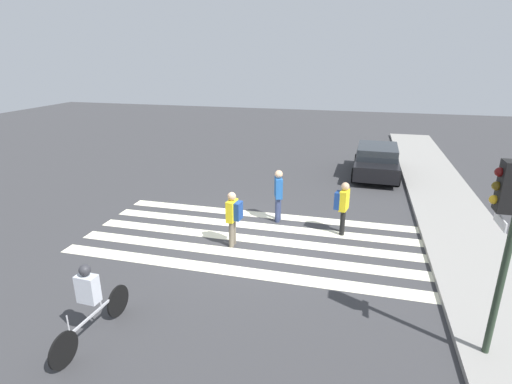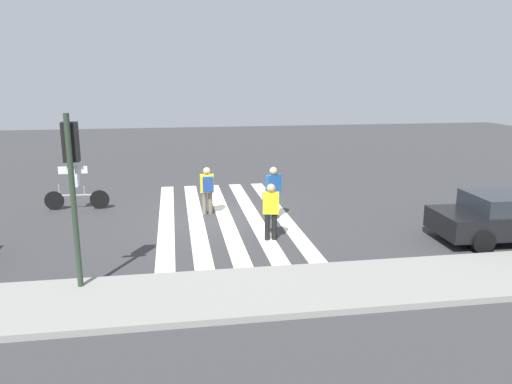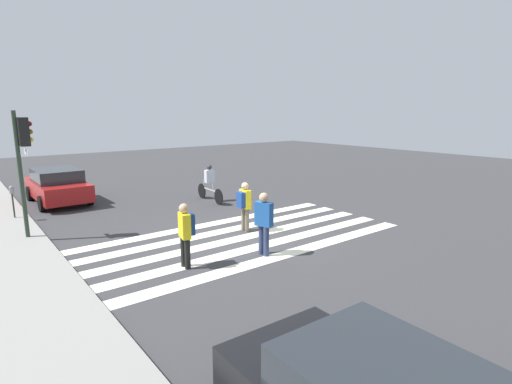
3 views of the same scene
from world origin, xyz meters
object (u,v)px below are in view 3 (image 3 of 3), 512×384
(traffic_light, at_px, (23,151))
(pedestrian_adult_yellow_jacket, at_px, (244,203))
(parking_meter, at_px, (12,195))
(cyclist_far_lane, at_px, (210,182))
(pedestrian_adult_blue_shirt, at_px, (186,230))
(pedestrian_adult_tall_backpack, at_px, (264,220))
(car_parked_far_curb, at_px, (58,186))

(traffic_light, distance_m, pedestrian_adult_yellow_jacket, 6.80)
(parking_meter, height_order, cyclist_far_lane, cyclist_far_lane)
(pedestrian_adult_yellow_jacket, bearing_deg, traffic_light, -113.67)
(traffic_light, relative_size, pedestrian_adult_blue_shirt, 2.35)
(pedestrian_adult_tall_backpack, height_order, cyclist_far_lane, pedestrian_adult_tall_backpack)
(cyclist_far_lane, bearing_deg, pedestrian_adult_blue_shirt, 147.65)
(pedestrian_adult_blue_shirt, bearing_deg, traffic_light, 41.57)
(traffic_light, relative_size, car_parked_far_curb, 0.94)
(parking_meter, bearing_deg, pedestrian_adult_yellow_jacket, -136.08)
(traffic_light, relative_size, parking_meter, 3.01)
(car_parked_far_curb, bearing_deg, cyclist_far_lane, -126.22)
(traffic_light, height_order, pedestrian_adult_yellow_jacket, traffic_light)
(pedestrian_adult_blue_shirt, height_order, pedestrian_adult_yellow_jacket, pedestrian_adult_blue_shirt)
(pedestrian_adult_blue_shirt, distance_m, pedestrian_adult_tall_backpack, 2.16)
(parking_meter, height_order, pedestrian_adult_yellow_jacket, pedestrian_adult_yellow_jacket)
(pedestrian_adult_blue_shirt, relative_size, car_parked_far_curb, 0.40)
(pedestrian_adult_yellow_jacket, bearing_deg, parking_meter, -130.27)
(cyclist_far_lane, bearing_deg, pedestrian_adult_tall_backpack, 164.15)
(traffic_light, xyz_separation_m, pedestrian_adult_tall_backpack, (-5.34, -4.83, -1.76))
(pedestrian_adult_blue_shirt, height_order, cyclist_far_lane, pedestrian_adult_blue_shirt)
(pedestrian_adult_blue_shirt, bearing_deg, car_parked_far_curb, 17.41)
(parking_meter, bearing_deg, pedestrian_adult_blue_shirt, -159.53)
(pedestrian_adult_blue_shirt, distance_m, cyclist_far_lane, 7.57)
(pedestrian_adult_blue_shirt, bearing_deg, pedestrian_adult_tall_backpack, -91.59)
(traffic_light, xyz_separation_m, pedestrian_adult_yellow_jacket, (-3.23, -5.71, -1.79))
(pedestrian_adult_yellow_jacket, relative_size, car_parked_far_curb, 0.39)
(pedestrian_adult_tall_backpack, bearing_deg, parking_meter, -167.31)
(parking_meter, bearing_deg, car_parked_far_curb, -40.85)
(pedestrian_adult_yellow_jacket, height_order, pedestrian_adult_tall_backpack, pedestrian_adult_tall_backpack)
(pedestrian_adult_blue_shirt, relative_size, cyclist_far_lane, 0.74)
(traffic_light, bearing_deg, car_parked_far_curb, -19.56)
(pedestrian_adult_tall_backpack, bearing_deg, pedestrian_adult_yellow_jacket, 138.87)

